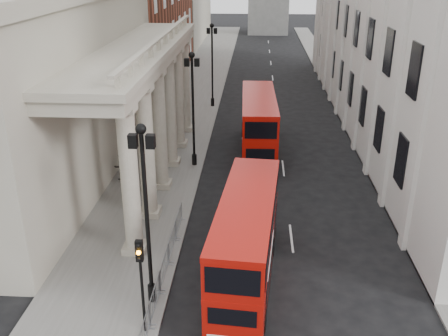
# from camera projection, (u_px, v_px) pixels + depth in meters

# --- Properties ---
(sidewalk_west) EXTENTS (6.00, 140.00, 0.12)m
(sidewalk_west) POSITION_uv_depth(u_px,v_px,m) (182.00, 124.00, 46.54)
(sidewalk_west) COLOR slate
(sidewalk_west) RESTS_ON ground
(sidewalk_east) EXTENTS (3.00, 140.00, 0.12)m
(sidewalk_east) POSITION_uv_depth(u_px,v_px,m) (361.00, 127.00, 45.57)
(sidewalk_east) COLOR slate
(sidewalk_east) RESTS_ON ground
(kerb) EXTENTS (0.20, 140.00, 0.14)m
(kerb) POSITION_uv_depth(u_px,v_px,m) (213.00, 124.00, 46.36)
(kerb) COLOR slate
(kerb) RESTS_ON ground
(portico_building) EXTENTS (9.00, 28.00, 12.00)m
(portico_building) POSITION_uv_depth(u_px,v_px,m) (43.00, 92.00, 33.64)
(portico_building) COLOR #9F9885
(portico_building) RESTS_ON ground
(lamp_post_south) EXTENTS (1.05, 0.44, 8.32)m
(lamp_post_south) POSITION_uv_depth(u_px,v_px,m) (146.00, 205.00, 20.61)
(lamp_post_south) COLOR black
(lamp_post_south) RESTS_ON sidewalk_west
(lamp_post_mid) EXTENTS (1.05, 0.44, 8.32)m
(lamp_post_mid) POSITION_uv_depth(u_px,v_px,m) (193.00, 102.00, 35.32)
(lamp_post_mid) COLOR black
(lamp_post_mid) RESTS_ON sidewalk_west
(lamp_post_north) EXTENTS (1.05, 0.44, 8.32)m
(lamp_post_north) POSITION_uv_depth(u_px,v_px,m) (212.00, 60.00, 50.02)
(lamp_post_north) COLOR black
(lamp_post_north) RESTS_ON sidewalk_west
(traffic_light) EXTENTS (0.28, 0.33, 4.30)m
(traffic_light) POSITION_uv_depth(u_px,v_px,m) (141.00, 270.00, 19.45)
(traffic_light) COLOR black
(traffic_light) RESTS_ON sidewalk_west
(crowd_barriers) EXTENTS (0.50, 18.75, 1.10)m
(crowd_barriers) POSITION_uv_depth(u_px,v_px,m) (149.00, 316.00, 20.61)
(crowd_barriers) COLOR gray
(crowd_barriers) RESTS_ON sidewalk_west
(bus_near) EXTENTS (3.25, 10.14, 4.30)m
(bus_near) POSITION_uv_depth(u_px,v_px,m) (246.00, 239.00, 23.24)
(bus_near) COLOR #AC0E07
(bus_near) RESTS_ON ground
(bus_far) EXTENTS (2.81, 10.60, 4.55)m
(bus_far) POSITION_uv_depth(u_px,v_px,m) (258.00, 124.00, 38.98)
(bus_far) COLOR #B40F08
(bus_far) RESTS_ON ground
(pedestrian_a) EXTENTS (0.67, 0.49, 1.68)m
(pedestrian_a) POSITION_uv_depth(u_px,v_px,m) (148.00, 181.00, 32.38)
(pedestrian_a) COLOR black
(pedestrian_a) RESTS_ON sidewalk_west
(pedestrian_b) EXTENTS (1.15, 1.10, 1.87)m
(pedestrian_b) POSITION_uv_depth(u_px,v_px,m) (121.00, 167.00, 34.39)
(pedestrian_b) COLOR black
(pedestrian_b) RESTS_ON sidewalk_west
(pedestrian_c) EXTENTS (1.03, 0.95, 1.77)m
(pedestrian_c) POSITION_uv_depth(u_px,v_px,m) (165.00, 153.00, 36.90)
(pedestrian_c) COLOR black
(pedestrian_c) RESTS_ON sidewalk_west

